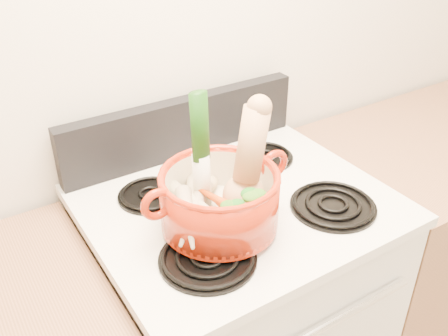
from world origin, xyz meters
TOP-DOWN VIEW (x-y plane):
  - wall_back at (0.00, 1.75)m, footprint 3.50×0.02m
  - stove_body at (0.00, 1.40)m, footprint 0.76×0.65m
  - cooktop at (0.00, 1.40)m, footprint 0.78×0.67m
  - control_backsplash at (0.00, 1.70)m, footprint 0.76×0.05m
  - oven_handle at (0.00, 1.06)m, footprint 0.60×0.02m
  - burner_front_left at (-0.19, 1.24)m, footprint 0.22×0.22m
  - burner_front_right at (0.19, 1.24)m, footprint 0.22×0.22m
  - burner_back_left at (-0.19, 1.54)m, footprint 0.17×0.17m
  - burner_back_right at (0.19, 1.54)m, footprint 0.17×0.17m
  - dutch_oven at (-0.11, 1.32)m, footprint 0.28×0.28m
  - pot_handle_left at (-0.27, 1.32)m, footprint 0.08×0.02m
  - pot_handle_right at (0.05, 1.32)m, footprint 0.08×0.02m
  - squash at (-0.05, 1.30)m, footprint 0.19×0.15m
  - leek at (-0.12, 1.38)m, footprint 0.06×0.07m
  - ginger at (-0.09, 1.42)m, footprint 0.08×0.06m
  - parsnip_0 at (-0.15, 1.37)m, footprint 0.13×0.19m
  - parsnip_1 at (-0.17, 1.33)m, footprint 0.18×0.18m
  - parsnip_2 at (-0.15, 1.36)m, footprint 0.11×0.21m
  - parsnip_3 at (-0.20, 1.31)m, footprint 0.11×0.19m
  - carrot_0 at (-0.10, 1.30)m, footprint 0.05×0.18m
  - carrot_1 at (-0.16, 1.27)m, footprint 0.03×0.14m
  - carrot_2 at (-0.10, 1.30)m, footprint 0.08×0.18m
  - carrot_3 at (-0.12, 1.25)m, footprint 0.07×0.12m
  - carrot_4 at (-0.11, 1.30)m, footprint 0.08×0.17m

SIDE VIEW (x-z plane):
  - stove_body at x=0.00m, z-range 0.00..0.92m
  - oven_handle at x=0.00m, z-range 0.77..0.79m
  - cooktop at x=0.00m, z-range 0.92..0.95m
  - burner_front_left at x=-0.19m, z-range 0.95..0.97m
  - burner_front_right at x=0.19m, z-range 0.95..0.97m
  - burner_back_left at x=-0.19m, z-range 0.95..0.97m
  - burner_back_right at x=0.19m, z-range 0.95..0.97m
  - carrot_0 at x=-0.10m, z-range 0.99..1.04m
  - ginger at x=-0.09m, z-range 1.00..1.04m
  - parsnip_0 at x=-0.15m, z-range 0.99..1.05m
  - carrot_1 at x=-0.16m, z-range 1.00..1.04m
  - parsnip_1 at x=-0.17m, z-range 0.99..1.06m
  - carrot_2 at x=-0.10m, z-range 1.00..1.05m
  - carrot_3 at x=-0.12m, z-range 1.01..1.05m
  - parsnip_2 at x=-0.15m, z-range 1.00..1.06m
  - parsnip_3 at x=-0.20m, z-range 1.01..1.07m
  - dutch_oven at x=-0.11m, z-range 0.97..1.11m
  - control_backsplash at x=0.00m, z-range 0.95..1.13m
  - carrot_4 at x=-0.11m, z-range 1.02..1.06m
  - pot_handle_left at x=-0.27m, z-range 1.05..1.12m
  - pot_handle_right at x=0.05m, z-range 1.05..1.12m
  - squash at x=-0.05m, z-range 0.99..1.27m
  - leek at x=-0.12m, z-range 1.00..1.30m
  - wall_back at x=0.00m, z-range 0.00..2.60m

